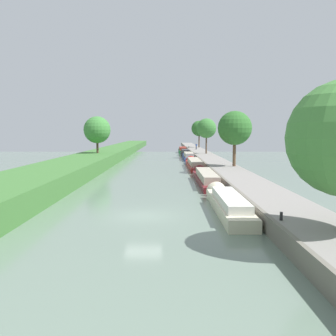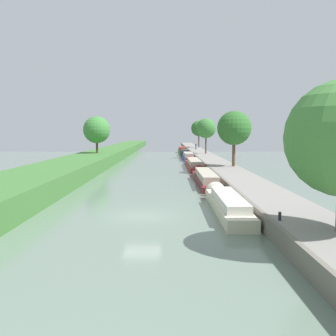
% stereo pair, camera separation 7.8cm
% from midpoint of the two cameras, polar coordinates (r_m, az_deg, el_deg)
% --- Properties ---
extents(ground_plane, '(160.00, 160.00, 0.00)m').
position_cam_midpoint_polar(ground_plane, '(25.43, -3.92, -7.33)').
color(ground_plane, slate).
extents(right_towpath, '(3.99, 260.00, 1.03)m').
position_cam_midpoint_polar(right_towpath, '(26.38, 16.81, -5.94)').
color(right_towpath, gray).
rests_on(right_towpath, ground_plane).
extents(stone_quay, '(0.25, 260.00, 1.08)m').
position_cam_midpoint_polar(stone_quay, '(25.84, 12.28, -6.01)').
color(stone_quay, '#6B665B').
rests_on(stone_quay, ground_plane).
extents(narrowboat_cream, '(1.86, 12.50, 1.83)m').
position_cam_midpoint_polar(narrowboat_cream, '(27.32, 8.91, -5.28)').
color(narrowboat_cream, beige).
rests_on(narrowboat_cream, ground_plane).
extents(narrowboat_maroon, '(1.96, 15.97, 1.99)m').
position_cam_midpoint_polar(narrowboat_maroon, '(42.07, 5.65, -1.44)').
color(narrowboat_maroon, maroon).
rests_on(narrowboat_maroon, ground_plane).
extents(narrowboat_red, '(2.05, 17.18, 2.03)m').
position_cam_midpoint_polar(narrowboat_red, '(59.59, 3.92, 0.65)').
color(narrowboat_red, maroon).
rests_on(narrowboat_red, ground_plane).
extents(narrowboat_blue, '(1.97, 13.90, 2.10)m').
position_cam_midpoint_polar(narrowboat_blue, '(76.53, 3.04, 1.79)').
color(narrowboat_blue, '#283D93').
rests_on(narrowboat_blue, ground_plane).
extents(narrowboat_black, '(2.02, 10.94, 2.12)m').
position_cam_midpoint_polar(narrowboat_black, '(89.35, 2.57, 2.32)').
color(narrowboat_black, black).
rests_on(narrowboat_black, ground_plane).
extents(narrowboat_green, '(2.09, 11.25, 2.15)m').
position_cam_midpoint_polar(narrowboat_green, '(101.75, 2.17, 2.74)').
color(narrowboat_green, '#1E6033').
rests_on(narrowboat_green, ground_plane).
extents(tree_rightbank_midnear, '(4.54, 4.54, 7.38)m').
position_cam_midpoint_polar(tree_rightbank_midnear, '(50.59, 10.07, 6.01)').
color(tree_rightbank_midnear, brown).
rests_on(tree_rightbank_midnear, right_towpath).
extents(tree_rightbank_midfar, '(4.14, 4.14, 7.39)m').
position_cam_midpoint_polar(tree_rightbank_midfar, '(79.19, 5.82, 6.05)').
color(tree_rightbank_midfar, '#4C3828').
rests_on(tree_rightbank_midfar, right_towpath).
extents(tree_rightbank_far, '(4.53, 4.53, 7.80)m').
position_cam_midpoint_polar(tree_rightbank_far, '(109.92, 4.72, 6.04)').
color(tree_rightbank_far, brown).
rests_on(tree_rightbank_far, right_towpath).
extents(tree_leftbank_downstream, '(4.72, 4.72, 6.47)m').
position_cam_midpoint_polar(tree_leftbank_downstream, '(67.10, -10.85, 5.75)').
color(tree_leftbank_downstream, '#4C3828').
rests_on(tree_leftbank_downstream, left_grassy_bank).
extents(person_walking, '(0.34, 0.34, 1.66)m').
position_cam_midpoint_polar(person_walking, '(97.18, 4.27, 3.36)').
color(person_walking, '#282D42').
rests_on(person_walking, right_towpath).
extents(mooring_bollard_near, '(0.16, 0.16, 0.45)m').
position_cam_midpoint_polar(mooring_bollard_near, '(20.59, 16.78, -7.07)').
color(mooring_bollard_near, black).
rests_on(mooring_bollard_near, right_towpath).
extents(mooring_bollard_far, '(0.16, 0.16, 0.45)m').
position_cam_midpoint_polar(mooring_bollard_far, '(106.97, 3.13, 3.23)').
color(mooring_bollard_far, black).
rests_on(mooring_bollard_far, right_towpath).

